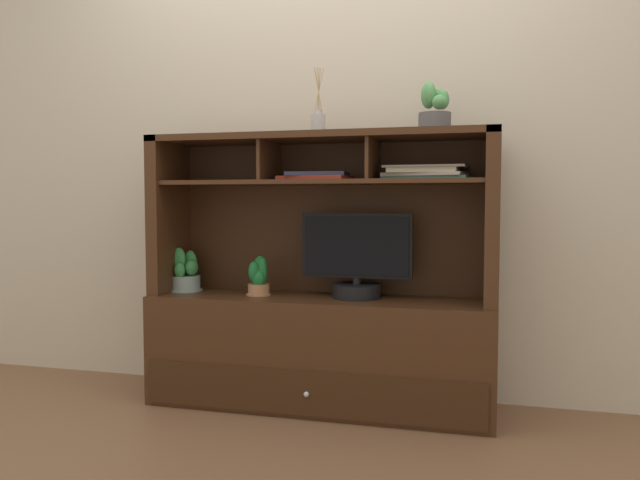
{
  "coord_description": "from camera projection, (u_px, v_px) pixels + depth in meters",
  "views": [
    {
      "loc": [
        0.75,
        -2.8,
        0.96
      ],
      "look_at": [
        0.0,
        0.0,
        0.78
      ],
      "focal_mm": 35.29,
      "sensor_mm": 36.0,
      "label": 1
    }
  ],
  "objects": [
    {
      "name": "diffuser_bottle",
      "position": [
        319.0,
        123.0,
        2.84
      ],
      "size": [
        0.06,
        0.06,
        0.29
      ],
      "color": "#B3B0B0",
      "rests_on": "media_console"
    },
    {
      "name": "potted_orchid",
      "position": [
        258.0,
        277.0,
        2.97
      ],
      "size": [
        0.12,
        0.12,
        0.19
      ],
      "color": "#AE7750",
      "rests_on": "media_console"
    },
    {
      "name": "media_console",
      "position": [
        320.0,
        322.0,
        2.93
      ],
      "size": [
        1.59,
        0.46,
        1.26
      ],
      "color": "#422514",
      "rests_on": "ground"
    },
    {
      "name": "floor_plane",
      "position": [
        320.0,
        407.0,
        2.95
      ],
      "size": [
        6.0,
        6.0,
        0.02
      ],
      "primitive_type": "cube",
      "color": "brown",
      "rests_on": "ground"
    },
    {
      "name": "potted_fern",
      "position": [
        186.0,
        276.0,
        3.11
      ],
      "size": [
        0.16,
        0.16,
        0.22
      ],
      "color": "gray",
      "rests_on": "media_console"
    },
    {
      "name": "tv_monitor",
      "position": [
        357.0,
        263.0,
        2.88
      ],
      "size": [
        0.51,
        0.23,
        0.39
      ],
      "color": "black",
      "rests_on": "media_console"
    },
    {
      "name": "back_wall",
      "position": [
        333.0,
        111.0,
        3.1
      ],
      "size": [
        6.0,
        0.02,
        2.8
      ],
      "primitive_type": "cube",
      "color": "beige",
      "rests_on": "ground"
    },
    {
      "name": "magazine_stack_left",
      "position": [
        425.0,
        173.0,
        2.78
      ],
      "size": [
        0.39,
        0.26,
        0.06
      ],
      "color": "#44786F",
      "rests_on": "media_console"
    },
    {
      "name": "magazine_stack_centre",
      "position": [
        316.0,
        176.0,
        2.87
      ],
      "size": [
        0.33,
        0.22,
        0.04
      ],
      "color": "maroon",
      "rests_on": "media_console"
    },
    {
      "name": "potted_succulent",
      "position": [
        435.0,
        111.0,
        2.73
      ],
      "size": [
        0.16,
        0.16,
        0.21
      ],
      "color": "#524E51",
      "rests_on": "media_console"
    }
  ]
}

